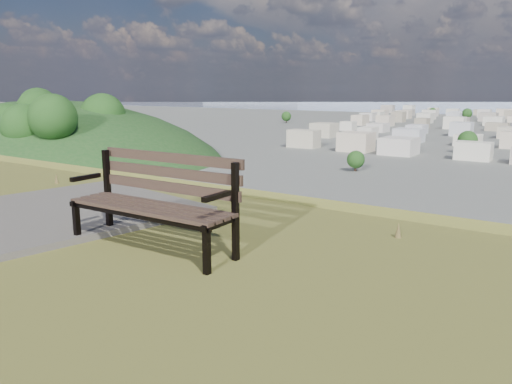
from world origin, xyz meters
The scene contains 3 objects.
park_bench centered at (0.36, 1.35, 25.58)m, with size 1.97×0.67×1.02m.
gravel_patch centered at (-1.93, 1.14, 25.04)m, with size 2.96×4.23×0.08m, color #5D5A51.
green_wooded_hill centered at (-178.20, 117.25, 0.13)m, with size 173.05×138.44×86.52m.
Camera 1 is at (4.18, -2.36, 26.71)m, focal length 35.00 mm.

